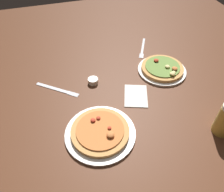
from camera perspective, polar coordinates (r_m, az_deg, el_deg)
ground_plane at (r=1.08m, az=-0.00°, el=-1.31°), size 2.40×2.40×0.03m
pizza_plate_near at (r=0.92m, az=-3.07°, el=-9.32°), size 0.30×0.30×0.05m
pizza_plate_far at (r=1.24m, az=12.90°, el=6.88°), size 0.26×0.26×0.05m
ramekin_sauce at (r=1.14m, az=-4.94°, el=3.93°), size 0.05×0.05×0.03m
napkin_folded at (r=1.08m, az=6.21°, el=0.14°), size 0.16×0.18×0.01m
fork_left at (r=1.41m, az=7.95°, el=12.22°), size 0.12×0.20×0.01m
knife_right at (r=1.14m, az=-13.97°, el=1.71°), size 0.20×0.17×0.01m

